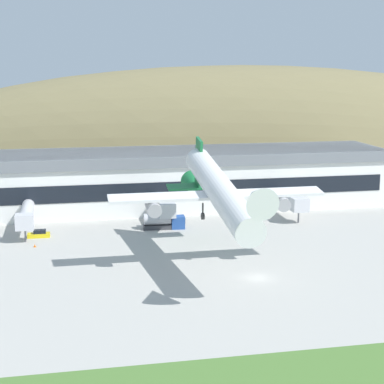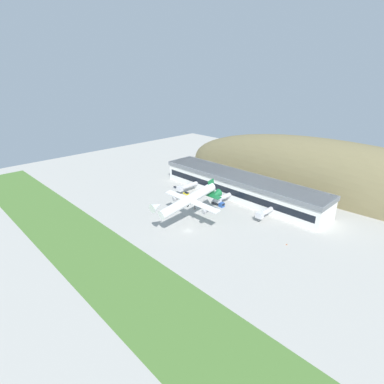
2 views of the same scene
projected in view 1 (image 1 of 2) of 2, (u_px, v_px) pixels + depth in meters
ground_plane at (258, 278)px, 100.18m from camera, size 354.34×354.34×0.00m
hill_backdrop at (241, 169)px, 203.75m from camera, size 242.43×50.08×65.17m
terminal_building at (152, 176)px, 147.36m from camera, size 109.17×20.64×13.28m
jetway_0 at (26, 215)px, 124.81m from camera, size 3.38×16.10×5.43m
jetway_1 at (164, 206)px, 132.29m from camera, size 3.38×11.90×5.43m
jetway_2 at (293, 201)px, 137.56m from camera, size 3.38×12.24×5.43m
cargo_airplane at (219, 191)px, 102.63m from camera, size 35.29×45.56×12.19m
service_car_1 at (39, 234)px, 123.65m from camera, size 4.30×1.85×1.45m
fuel_truck at (163, 222)px, 129.82m from camera, size 8.56×2.85×3.21m
traffic_cone_0 at (35, 245)px, 117.10m from camera, size 0.52×0.52×0.58m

